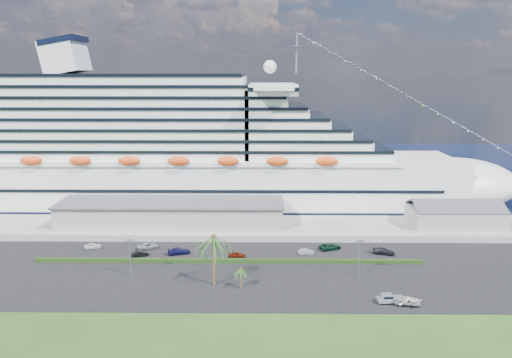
{
  "coord_description": "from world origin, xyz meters",
  "views": [
    {
      "loc": [
        -0.45,
        -90.44,
        42.54
      ],
      "look_at": [
        -1.82,
        30.0,
        16.57
      ],
      "focal_mm": 35.0,
      "sensor_mm": 36.0,
      "label": 1
    }
  ],
  "objects_px": {
    "parked_car_3": "(179,251)",
    "boat_trailer": "(408,300)",
    "pickup_truck": "(390,298)",
    "cruise_ship": "(195,156)"
  },
  "relations": [
    {
      "from": "pickup_truck",
      "to": "boat_trailer",
      "type": "relative_size",
      "value": 0.84
    },
    {
      "from": "cruise_ship",
      "to": "pickup_truck",
      "type": "relative_size",
      "value": 37.57
    },
    {
      "from": "parked_car_3",
      "to": "pickup_truck",
      "type": "relative_size",
      "value": 1.04
    },
    {
      "from": "parked_car_3",
      "to": "boat_trailer",
      "type": "relative_size",
      "value": 0.87
    },
    {
      "from": "parked_car_3",
      "to": "boat_trailer",
      "type": "xyz_separation_m",
      "value": [
        46.7,
        -26.19,
        0.35
      ]
    },
    {
      "from": "cruise_ship",
      "to": "parked_car_3",
      "type": "bearing_deg",
      "value": -87.98
    },
    {
      "from": "boat_trailer",
      "to": "pickup_truck",
      "type": "bearing_deg",
      "value": 160.13
    },
    {
      "from": "cruise_ship",
      "to": "pickup_truck",
      "type": "height_order",
      "value": "cruise_ship"
    },
    {
      "from": "parked_car_3",
      "to": "pickup_truck",
      "type": "bearing_deg",
      "value": -138.76
    },
    {
      "from": "cruise_ship",
      "to": "parked_car_3",
      "type": "distance_m",
      "value": 45.58
    }
  ]
}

